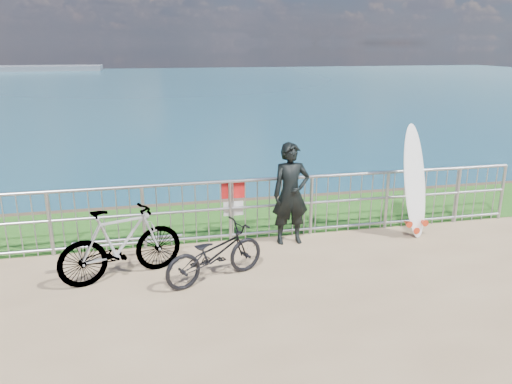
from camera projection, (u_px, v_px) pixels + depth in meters
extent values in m
plane|color=#1F5417|center=(246.00, 218.00, 10.10)|extent=(120.00, 120.00, 0.00)
cube|color=brown|center=(237.00, 300.00, 11.94)|extent=(120.00, 0.30, 5.00)
plane|color=#24576E|center=(154.00, 90.00, 93.21)|extent=(260.00, 260.00, 0.00)
cylinder|color=#95989D|center=(258.00, 180.00, 8.76)|extent=(10.00, 0.06, 0.06)
cylinder|color=#95989D|center=(258.00, 206.00, 8.90)|extent=(10.00, 0.05, 0.05)
cylinder|color=#95989D|center=(258.00, 233.00, 9.05)|extent=(10.00, 0.05, 0.05)
cylinder|color=#95989D|center=(50.00, 224.00, 8.19)|extent=(0.06, 0.06, 1.10)
cylinder|color=#95989D|center=(144.00, 217.00, 8.50)|extent=(0.06, 0.06, 1.10)
cylinder|color=#95989D|center=(230.00, 211.00, 8.81)|extent=(0.06, 0.06, 1.10)
cylinder|color=#95989D|center=(311.00, 206.00, 9.12)|extent=(0.06, 0.06, 1.10)
cylinder|color=#95989D|center=(387.00, 200.00, 9.43)|extent=(0.06, 0.06, 1.10)
cylinder|color=#95989D|center=(457.00, 195.00, 9.74)|extent=(0.06, 0.06, 1.10)
cylinder|color=#95989D|center=(502.00, 192.00, 9.95)|extent=(0.06, 0.06, 1.10)
cube|color=red|center=(233.00, 190.00, 8.78)|extent=(0.42, 0.02, 0.30)
cube|color=white|center=(233.00, 190.00, 8.77)|extent=(0.38, 0.01, 0.08)
cube|color=white|center=(233.00, 208.00, 8.87)|extent=(0.36, 0.02, 0.26)
imported|color=black|center=(291.00, 194.00, 8.64)|extent=(0.66, 0.44, 1.79)
ellipsoid|color=white|center=(415.00, 181.00, 8.94)|extent=(0.67, 0.63, 2.06)
cone|color=red|center=(407.00, 223.00, 9.01)|extent=(0.12, 0.22, 0.12)
cone|color=red|center=(422.00, 221.00, 9.08)|extent=(0.12, 0.22, 0.12)
cone|color=red|center=(414.00, 229.00, 9.08)|extent=(0.12, 0.22, 0.12)
imported|color=black|center=(215.00, 254.00, 7.36)|extent=(1.71, 1.14, 0.85)
imported|color=black|center=(121.00, 243.00, 7.38)|extent=(1.93, 1.10, 1.12)
cylinder|color=#95989D|center=(128.00, 239.00, 8.11)|extent=(1.74, 0.05, 0.05)
cylinder|color=#95989D|center=(80.00, 253.00, 8.00)|extent=(0.04, 0.04, 0.34)
cylinder|color=#95989D|center=(177.00, 245.00, 8.32)|extent=(0.04, 0.04, 0.34)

